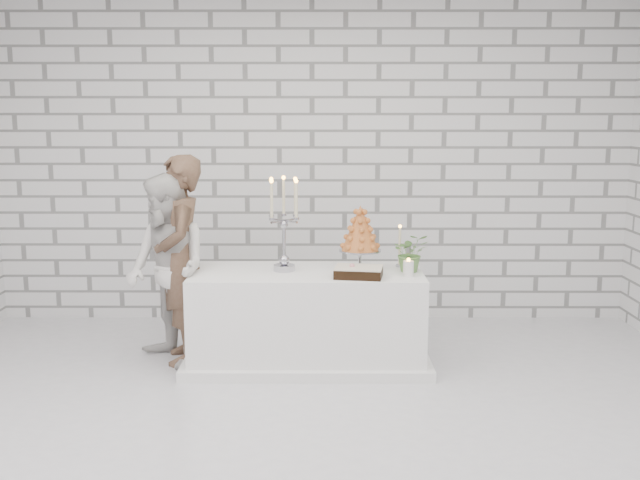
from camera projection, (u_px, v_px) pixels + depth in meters
The scene contains 12 objects.
ground at pixel (307, 424), 4.70m from camera, with size 6.00×5.00×0.01m, color silver.
wall_back at pixel (312, 164), 6.91m from camera, with size 6.00×0.01×3.00m, color white.
wall_front at pixel (286, 287), 1.98m from camera, with size 6.00×0.01×3.00m, color white.
cake_table at pixel (307, 318), 5.79m from camera, with size 1.80×0.80×0.75m, color white.
groom at pixel (180, 260), 5.78m from camera, with size 0.60×0.40×1.65m, color #503627.
bride at pixel (167, 271), 5.71m from camera, with size 0.74×0.57×1.51m, color silver.
candelabra at pixel (284, 224), 5.68m from camera, with size 0.30×0.30×0.75m, color #A8A8B3, non-canonical shape.
croquembouche at pixel (360, 238), 5.74m from camera, with size 0.33×0.33×0.51m, color #A45524, non-canonical shape.
chocolate_cake at pixel (359, 272), 5.51m from camera, with size 0.35×0.25×0.08m, color black.
pillar_candle at pixel (408, 269), 5.53m from camera, with size 0.08×0.08×0.12m, color white.
extra_taper at pixel (400, 247), 5.87m from camera, with size 0.06×0.06×0.32m, color beige.
flowers at pixel (411, 253), 5.68m from camera, with size 0.27×0.24×0.30m, color #4A8042.
Camera 1 is at (0.10, -4.43, 1.96)m, focal length 41.08 mm.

